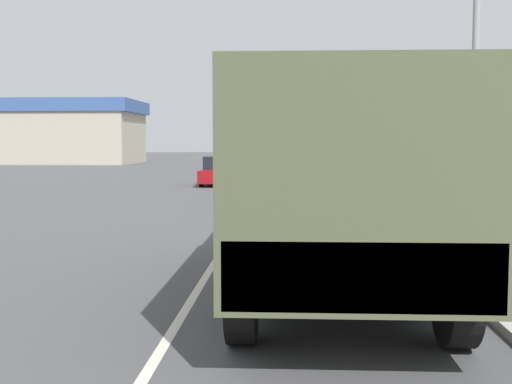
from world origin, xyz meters
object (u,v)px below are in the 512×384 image
Objects in this scene: military_truck at (334,175)px; lamp_post at (466,7)px; car_fourth_ahead at (299,159)px; car_nearest_ahead at (297,181)px; car_second_ahead at (221,172)px; car_third_ahead at (290,163)px; car_farthest_ahead at (253,156)px.

military_truck is 5.28m from lamp_post.
car_fourth_ahead is (0.27, 44.60, -0.95)m from military_truck.
car_second_ahead is at bearing 111.78° from car_nearest_ahead.
car_third_ahead is 1.07× the size of car_fourth_ahead.
military_truck reaches higher than car_farthest_ahead.
car_second_ahead is at bearing 99.96° from military_truck.
car_nearest_ahead is 1.04× the size of car_fourth_ahead.
car_fourth_ahead is (0.74, 8.33, 0.05)m from car_third_ahead.
car_fourth_ahead is 0.58× the size of lamp_post.
car_fourth_ahead is 9.40m from car_farthest_ahead.
military_truck reaches higher than car_fourth_ahead.
car_third_ahead is 17.07m from car_farthest_ahead.
lamp_post reaches higher than car_fourth_ahead.
car_nearest_ahead is (-0.31, 13.12, -0.88)m from military_truck.
lamp_post reaches higher than car_nearest_ahead.
military_truck reaches higher than car_nearest_ahead.
car_farthest_ahead is (-4.28, 8.37, 0.06)m from car_fourth_ahead.
lamp_post is (3.13, -32.78, 3.95)m from car_third_ahead.
car_farthest_ahead is (-4.01, 52.97, -0.89)m from military_truck.
car_fourth_ahead reaches higher than car_third_ahead.
lamp_post is at bearing -86.68° from car_fourth_ahead.
military_truck is at bearing -80.04° from car_second_ahead.
car_fourth_ahead is (4.14, 22.56, 0.05)m from car_second_ahead.
lamp_post is (6.52, -18.55, 3.94)m from car_second_ahead.
car_nearest_ahead is 0.97× the size of car_third_ahead.
car_second_ahead is 20.06m from lamp_post.
lamp_post reaches higher than car_second_ahead.
military_truck is 36.28m from car_third_ahead.
car_second_ahead reaches higher than car_third_ahead.
car_farthest_ahead is 0.57× the size of lamp_post.
car_farthest_ahead is (-3.53, 16.70, 0.12)m from car_third_ahead.
car_nearest_ahead is 23.15m from car_third_ahead.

